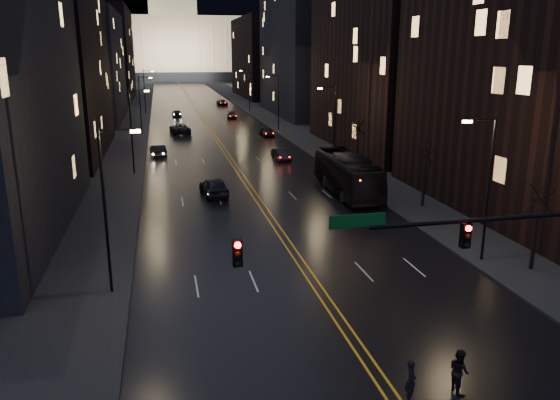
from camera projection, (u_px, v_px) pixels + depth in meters
ground at (375, 372)px, 22.10m from camera, size 900.00×900.00×0.00m
road at (191, 101)px, 144.69m from camera, size 20.00×320.00×0.02m
sidewalk_left at (136, 102)px, 141.81m from camera, size 8.00×320.00×0.16m
sidewalk_right at (243, 100)px, 147.54m from camera, size 8.00×320.00×0.16m
center_line at (191, 101)px, 144.69m from camera, size 0.62×320.00×0.01m
building_left_mid at (45, 39)px, 65.06m from camera, size 12.00×30.00×28.00m
building_left_far at (87, 66)px, 101.94m from camera, size 12.00×34.00×20.00m
building_left_dist at (108, 54)px, 146.69m from camera, size 12.00×40.00×24.00m
building_right_near at (540, 59)px, 42.11m from camera, size 12.00×26.00×24.00m
building_right_mid at (304, 50)px, 109.75m from camera, size 12.00×34.00×26.00m
building_right_dist at (261, 58)px, 155.54m from camera, size 12.00×40.00×22.00m
capitol at (174, 42)px, 253.37m from camera, size 90.00×50.00×58.50m
traffic_signal at (518, 243)px, 21.96m from camera, size 17.29×0.45×7.00m
streetlamp_right_near at (487, 182)px, 32.41m from camera, size 2.13×0.25×9.00m
streetlamp_left_near at (108, 202)px, 27.98m from camera, size 2.13×0.25×9.00m
streetlamp_right_mid at (333, 121)px, 60.70m from camera, size 2.13×0.25×9.00m
streetlamp_left_mid at (133, 127)px, 56.27m from camera, size 2.13×0.25×9.00m
streetlamp_right_far at (277, 99)px, 88.99m from camera, size 2.13×0.25×9.00m
streetlamp_left_far at (141, 102)px, 84.57m from camera, size 2.13×0.25×9.00m
streetlamp_right_dist at (248, 88)px, 117.28m from camera, size 2.13×0.25×9.00m
streetlamp_left_dist at (145, 89)px, 112.86m from camera, size 2.13×0.25×9.00m
tree_right_near at (540, 197)px, 31.11m from camera, size 2.40×2.40×6.65m
tree_right_mid at (426, 154)px, 44.32m from camera, size 2.40×2.40×6.65m
tree_right_far at (358, 128)px, 59.41m from camera, size 2.40×2.40×6.65m
bus at (347, 174)px, 49.77m from camera, size 3.39×12.84×3.55m
oncoming_car_a at (214, 186)px, 49.09m from camera, size 2.55×5.18×1.70m
oncoming_car_b at (158, 151)px, 67.51m from camera, size 2.15×4.70×1.49m
oncoming_car_c at (180, 129)px, 86.29m from camera, size 3.42×6.22×1.65m
oncoming_car_d at (177, 113)px, 109.38m from camera, size 1.94×4.50×1.29m
receding_car_a at (281, 155)px, 65.28m from camera, size 1.81×4.25×1.36m
receding_car_b at (267, 132)px, 83.70m from camera, size 2.05×4.21×1.38m
receding_car_c at (232, 115)px, 105.90m from camera, size 2.27×4.67×1.31m
receding_car_d at (222, 102)px, 132.95m from camera, size 2.39×4.92×1.35m
pedestrian_a at (411, 380)px, 20.11m from camera, size 0.51×0.68×1.68m
pedestrian_b at (459, 371)px, 20.63m from camera, size 0.50×0.88×1.77m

